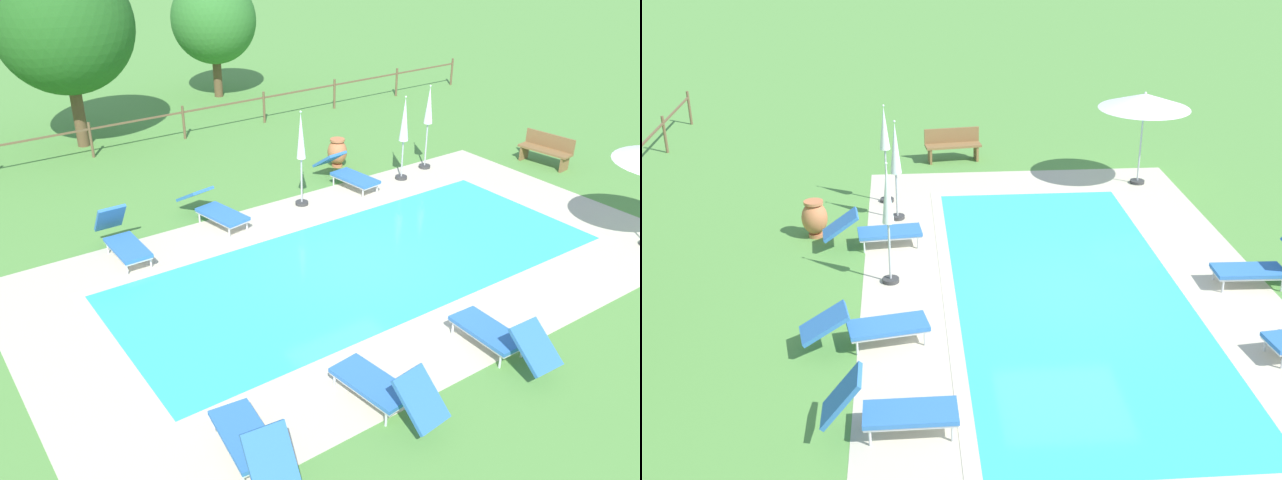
{
  "view_description": "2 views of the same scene",
  "coord_description": "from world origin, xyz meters",
  "views": [
    {
      "loc": [
        -7.64,
        -9.38,
        6.86
      ],
      "look_at": [
        -0.72,
        0.5,
        0.6
      ],
      "focal_mm": 37.55,
      "sensor_mm": 36.0,
      "label": 1
    },
    {
      "loc": [
        -12.83,
        2.96,
        6.87
      ],
      "look_at": [
        1.1,
        1.89,
        0.63
      ],
      "focal_mm": 44.73,
      "sensor_mm": 36.0,
      "label": 2
    }
  ],
  "objects": [
    {
      "name": "ground_plane",
      "position": [
        0.0,
        0.0,
        0.0
      ],
      "size": [
        160.0,
        160.0,
        0.0
      ],
      "primitive_type": "plane",
      "color": "#599342"
    },
    {
      "name": "pool_deck_paving",
      "position": [
        0.0,
        0.0,
        0.0
      ],
      "size": [
        13.65,
        7.6,
        0.01
      ],
      "primitive_type": "cube",
      "color": "beige",
      "rests_on": "ground"
    },
    {
      "name": "swimming_pool_water",
      "position": [
        0.0,
        0.0,
        0.01
      ],
      "size": [
        10.22,
        4.18,
        0.01
      ],
      "primitive_type": "cube",
      "color": "#38C6D1",
      "rests_on": "ground"
    },
    {
      "name": "pool_coping_rim",
      "position": [
        0.0,
        0.0,
        0.01
      ],
      "size": [
        10.7,
        4.66,
        0.01
      ],
      "color": "beige",
      "rests_on": "ground"
    },
    {
      "name": "sun_lounger_north_near_steps",
      "position": [
        2.31,
        3.58,
        0.37
      ],
      "size": [
        0.81,
        2.07,
        0.81
      ],
      "color": "#3370BC",
      "rests_on": "ground"
    },
    {
      "name": "sun_lounger_north_mid",
      "position": [
        -1.57,
        3.59,
        0.36
      ],
      "size": [
        0.98,
        2.13,
        0.74
      ],
      "color": "#3370BC",
      "rests_on": "ground"
    },
    {
      "name": "sun_lounger_north_far",
      "position": [
        0.0,
        -3.67,
        0.38
      ],
      "size": [
        0.66,
        2.0,
        0.87
      ],
      "color": "#3370BC",
      "rests_on": "ground"
    },
    {
      "name": "sun_lounger_south_near_corner",
      "position": [
        -3.89,
        3.24,
        0.39
      ],
      "size": [
        0.61,
        1.86,
        0.99
      ],
      "color": "#3370BC",
      "rests_on": "ground"
    },
    {
      "name": "patio_umbrella_open_foreground",
      "position": [
        5.68,
        -2.89,
        2.09
      ],
      "size": [
        2.23,
        2.23,
        2.33
      ],
      "color": "#383838",
      "rests_on": "ground"
    },
    {
      "name": "patio_umbrella_closed_row_west",
      "position": [
        0.67,
        3.27,
        1.52
      ],
      "size": [
        0.32,
        0.32,
        2.39
      ],
      "color": "#383838",
      "rests_on": "ground"
    },
    {
      "name": "patio_umbrella_closed_row_mid_west",
      "position": [
        4.88,
        3.38,
        1.55
      ],
      "size": [
        0.32,
        0.32,
        2.35
      ],
      "color": "#383838",
      "rests_on": "ground"
    },
    {
      "name": "patio_umbrella_closed_row_mid_east",
      "position": [
        3.8,
        3.13,
        1.47
      ],
      "size": [
        0.32,
        0.32,
        2.28
      ],
      "color": "#383838",
      "rests_on": "ground"
    },
    {
      "name": "wooden_bench_lawn_side",
      "position": [
        7.86,
        1.62,
        0.47
      ],
      "size": [
        0.63,
        1.54,
        0.87
      ],
      "color": "olive",
      "rests_on": "ground"
    },
    {
      "name": "terracotta_urn_near_fence",
      "position": [
        2.93,
        4.88,
        0.44
      ],
      "size": [
        0.55,
        0.55,
        0.82
      ],
      "color": "#C67547",
      "rests_on": "ground"
    }
  ]
}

